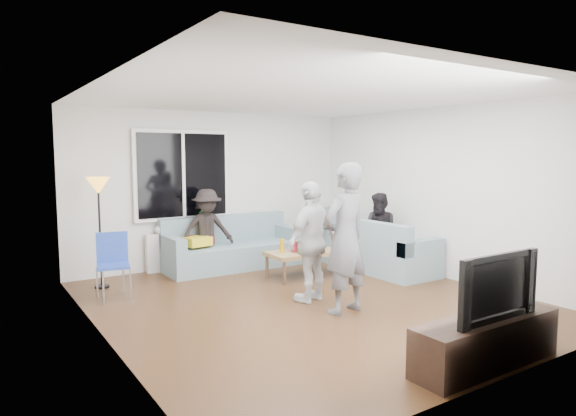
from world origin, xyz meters
TOP-DOWN VIEW (x-y plane):
  - floor at (0.00, 0.00)m, footprint 5.00×5.50m
  - ceiling at (0.00, 0.00)m, footprint 5.00×5.50m
  - wall_back at (0.00, 2.77)m, footprint 5.00×0.04m
  - wall_front at (0.00, -2.77)m, footprint 5.00×0.04m
  - wall_left at (-2.52, 0.00)m, footprint 0.04×5.50m
  - wall_right at (2.52, 0.00)m, footprint 0.04×5.50m
  - window_frame at (-0.60, 2.69)m, footprint 1.62×0.06m
  - window_glass at (-0.60, 2.65)m, footprint 1.50×0.02m
  - window_mullion at (-0.60, 2.64)m, footprint 0.05×0.03m
  - radiator at (-0.60, 2.65)m, footprint 1.30×0.12m
  - potted_plant at (-0.36, 2.62)m, footprint 0.23×0.20m
  - vase at (-1.02, 2.62)m, footprint 0.18×0.18m
  - sofa_back_section at (0.10, 2.27)m, footprint 2.30×0.85m
  - sofa_right_section at (2.02, 0.83)m, footprint 2.00×0.85m
  - sofa_corner at (2.40, 2.27)m, footprint 0.85×0.85m
  - cushion_yellow at (-0.55, 2.25)m, footprint 0.43×0.38m
  - cushion_red at (-0.46, 2.33)m, footprint 0.39×0.33m
  - coffee_table at (0.71, 1.12)m, footprint 1.12×0.65m
  - pitcher at (0.60, 1.13)m, footprint 0.17×0.17m
  - side_chair at (-2.05, 1.47)m, footprint 0.48×0.48m
  - floor_lamp at (-2.05, 2.15)m, footprint 0.32×0.32m
  - player_left at (0.11, -0.61)m, footprint 0.71×0.52m
  - player_right at (0.07, -0.01)m, footprint 0.97×0.61m
  - spectator_right at (2.02, 0.79)m, footprint 0.66×0.74m
  - spectator_back at (-0.35, 2.30)m, footprint 0.91×0.58m
  - tv_console at (0.18, -2.50)m, footprint 1.60×0.40m
  - television at (0.18, -2.50)m, footprint 1.03×0.14m
  - bottle_c at (0.76, 1.22)m, footprint 0.07×0.07m
  - bottle_a at (0.39, 1.20)m, footprint 0.07×0.07m
  - bottle_b at (0.58, 1.00)m, footprint 0.08×0.08m
  - bottle_e at (1.04, 1.22)m, footprint 0.07×0.07m
  - bottle_d at (0.89, 1.03)m, footprint 0.07×0.07m

SIDE VIEW (x-z plane):
  - floor at x=0.00m, z-range -0.04..0.00m
  - coffee_table at x=0.71m, z-range 0.00..0.40m
  - tv_console at x=0.18m, z-range 0.00..0.44m
  - radiator at x=-0.60m, z-range 0.00..0.62m
  - sofa_back_section at x=0.10m, z-range 0.00..0.85m
  - sofa_right_section at x=2.02m, z-range 0.00..0.85m
  - sofa_corner at x=2.40m, z-range 0.00..0.85m
  - side_chair at x=-2.05m, z-range 0.00..0.86m
  - pitcher at x=0.60m, z-range 0.40..0.57m
  - bottle_e at x=1.04m, z-range 0.40..0.58m
  - bottle_c at x=0.76m, z-range 0.40..0.59m
  - bottle_a at x=0.39m, z-range 0.40..0.61m
  - bottle_b at x=0.58m, z-range 0.40..0.61m
  - cushion_yellow at x=-0.55m, z-range 0.44..0.58m
  - cushion_red at x=-0.46m, z-range 0.45..0.57m
  - bottle_d at x=0.89m, z-range 0.40..0.67m
  - spectator_right at x=2.02m, z-range 0.00..1.27m
  - spectator_back at x=-0.35m, z-range 0.00..1.33m
  - vase at x=-1.02m, z-range 0.62..0.81m
  - television at x=0.18m, z-range 0.44..1.03m
  - player_right at x=0.07m, z-range 0.00..1.55m
  - floor_lamp at x=-2.05m, z-range 0.00..1.56m
  - potted_plant at x=-0.36m, z-range 0.62..0.98m
  - player_left at x=0.11m, z-range 0.00..1.79m
  - wall_back at x=0.00m, z-range 0.00..2.60m
  - wall_front at x=0.00m, z-range 0.00..2.60m
  - wall_left at x=-2.52m, z-range 0.00..2.60m
  - wall_right at x=2.52m, z-range 0.00..2.60m
  - window_frame at x=-0.60m, z-range 0.81..2.29m
  - window_glass at x=-0.60m, z-range 0.88..2.23m
  - window_mullion at x=-0.60m, z-range 0.88..2.23m
  - ceiling at x=0.00m, z-range 2.60..2.64m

